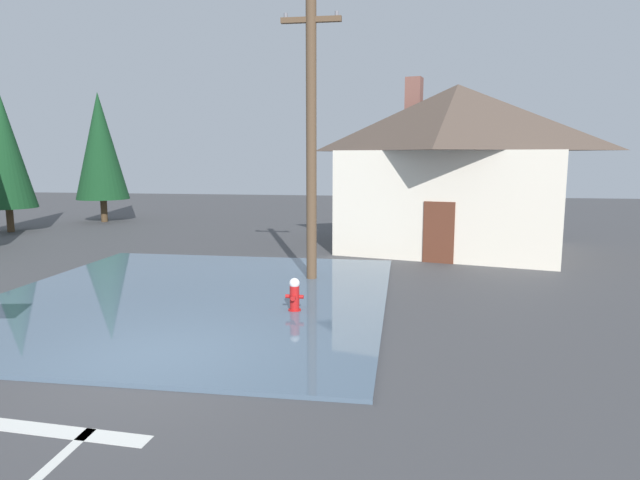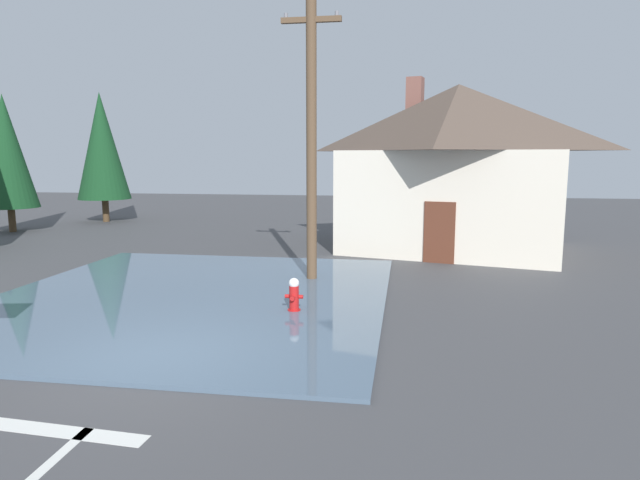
# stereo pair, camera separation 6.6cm
# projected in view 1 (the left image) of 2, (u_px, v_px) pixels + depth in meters

# --- Properties ---
(ground_plane) EXTENTS (80.00, 80.00, 0.10)m
(ground_plane) POSITION_uv_depth(u_px,v_px,m) (156.00, 363.00, 9.38)
(ground_plane) COLOR #424244
(flood_puddle) EXTENTS (9.46, 10.49, 0.08)m
(flood_puddle) POSITION_uv_depth(u_px,v_px,m) (192.00, 296.00, 13.51)
(flood_puddle) COLOR #4C6075
(flood_puddle) RESTS_ON ground
(lane_stop_bar) EXTENTS (3.32, 0.51, 0.01)m
(lane_stop_bar) POSITION_uv_depth(u_px,v_px,m) (30.00, 428.00, 7.02)
(lane_stop_bar) COLOR silver
(lane_stop_bar) RESTS_ON ground
(fire_hydrant) EXTENTS (0.40, 0.35, 0.80)m
(fire_hydrant) POSITION_uv_depth(u_px,v_px,m) (295.00, 296.00, 12.08)
(fire_hydrant) COLOR red
(fire_hydrant) RESTS_ON ground
(utility_pole) EXTENTS (1.60, 0.28, 7.55)m
(utility_pole) POSITION_uv_depth(u_px,v_px,m) (311.00, 137.00, 14.75)
(utility_pole) COLOR brown
(utility_pole) RESTS_ON ground
(house) EXTENTS (9.24, 8.13, 6.48)m
(house) POSITION_uv_depth(u_px,v_px,m) (455.00, 165.00, 20.20)
(house) COLOR silver
(house) RESTS_ON ground
(pine_tree_tall_left) EXTENTS (2.69, 2.69, 6.73)m
(pine_tree_tall_left) POSITION_uv_depth(u_px,v_px,m) (100.00, 146.00, 28.64)
(pine_tree_tall_left) COLOR #4C3823
(pine_tree_tall_left) RESTS_ON ground
(pine_tree_short_left) EXTENTS (2.48, 2.48, 6.21)m
(pine_tree_short_left) POSITION_uv_depth(u_px,v_px,m) (4.00, 152.00, 24.73)
(pine_tree_short_left) COLOR #4C3823
(pine_tree_short_left) RESTS_ON ground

